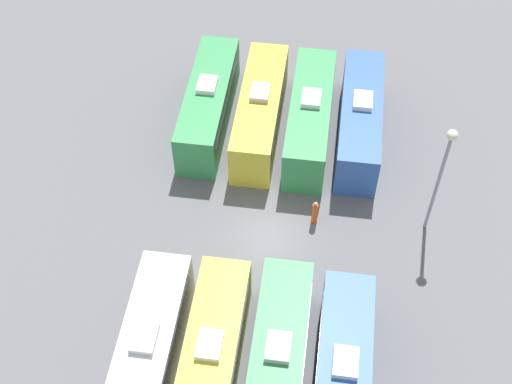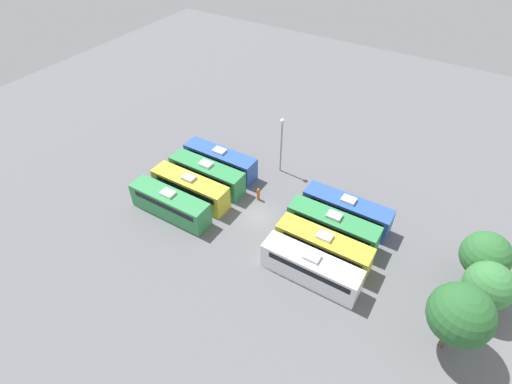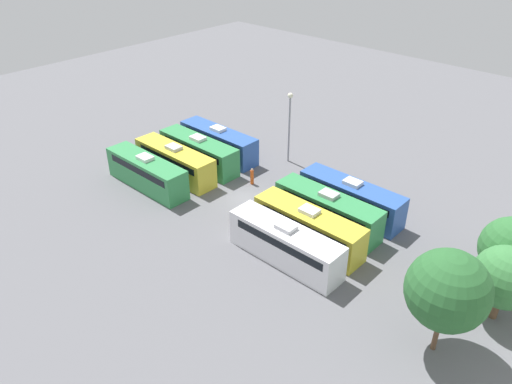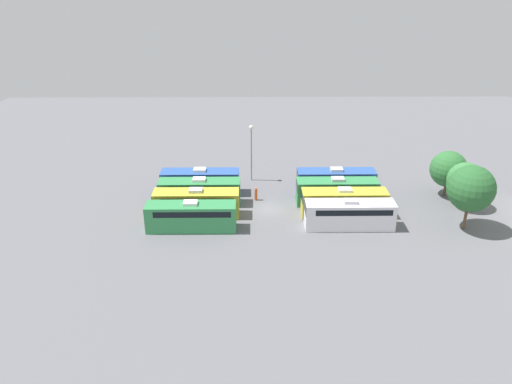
# 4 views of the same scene
# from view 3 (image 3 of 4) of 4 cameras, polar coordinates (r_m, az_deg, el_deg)

# --- Properties ---
(ground_plane) EXTENTS (115.97, 115.97, 0.00)m
(ground_plane) POSITION_cam_3_polar(r_m,az_deg,el_deg) (49.87, -1.22, -0.76)
(ground_plane) COLOR slate
(bus_0) EXTENTS (2.62, 10.32, 3.54)m
(bus_0) POSITION_cam_3_polar(r_m,az_deg,el_deg) (57.73, -4.28, 5.75)
(bus_0) COLOR #2D56A8
(bus_0) RESTS_ON ground_plane
(bus_1) EXTENTS (2.62, 10.32, 3.54)m
(bus_1) POSITION_cam_3_polar(r_m,az_deg,el_deg) (55.64, -6.55, 4.62)
(bus_1) COLOR #338C4C
(bus_1) RESTS_ON ground_plane
(bus_2) EXTENTS (2.62, 10.32, 3.54)m
(bus_2) POSITION_cam_3_polar(r_m,az_deg,el_deg) (53.88, -9.23, 3.50)
(bus_2) COLOR gold
(bus_2) RESTS_ON ground_plane
(bus_3) EXTENTS (2.62, 10.32, 3.54)m
(bus_3) POSITION_cam_3_polar(r_m,az_deg,el_deg) (52.29, -12.36, 2.27)
(bus_3) COLOR #338C4C
(bus_3) RESTS_ON ground_plane
(bus_4) EXTENTS (2.62, 10.32, 3.54)m
(bus_4) POSITION_cam_3_polar(r_m,az_deg,el_deg) (47.54, 10.83, -0.63)
(bus_4) COLOR #2D56A8
(bus_4) RESTS_ON ground_plane
(bus_5) EXTENTS (2.62, 10.32, 3.54)m
(bus_5) POSITION_cam_3_polar(r_m,az_deg,el_deg) (45.35, 8.21, -2.03)
(bus_5) COLOR #338C4C
(bus_5) RESTS_ON ground_plane
(bus_6) EXTENTS (2.62, 10.32, 3.54)m
(bus_6) POSITION_cam_3_polar(r_m,az_deg,el_deg) (42.93, 6.04, -3.95)
(bus_6) COLOR gold
(bus_6) RESTS_ON ground_plane
(bus_7) EXTENTS (2.62, 10.32, 3.54)m
(bus_7) POSITION_cam_3_polar(r_m,az_deg,el_deg) (40.82, 3.41, -5.88)
(bus_7) COLOR white
(bus_7) RESTS_ON ground_plane
(worker_person) EXTENTS (0.36, 0.36, 1.82)m
(worker_person) POSITION_cam_3_polar(r_m,az_deg,el_deg) (52.03, -0.46, 1.76)
(worker_person) COLOR #CC4C19
(worker_person) RESTS_ON ground_plane
(light_pole) EXTENTS (0.60, 0.60, 8.09)m
(light_pole) POSITION_cam_3_polar(r_m,az_deg,el_deg) (54.92, 3.87, 8.65)
(light_pole) COLOR gray
(light_pole) RESTS_ON ground_plane
(tree_0) EXTENTS (4.75, 4.75, 6.11)m
(tree_0) POSITION_cam_3_polar(r_m,az_deg,el_deg) (41.47, 27.20, -5.75)
(tree_0) COLOR brown
(tree_0) RESTS_ON ground_plane
(tree_1) EXTENTS (4.46, 4.46, 5.91)m
(tree_1) POSITION_cam_3_polar(r_m,az_deg,el_deg) (38.48, 26.60, -8.73)
(tree_1) COLOR brown
(tree_1) RESTS_ON ground_plane
(tree_2) EXTENTS (5.30, 5.30, 7.77)m
(tree_2) POSITION_cam_3_polar(r_m,az_deg,el_deg) (33.52, 21.05, -10.45)
(tree_2) COLOR brown
(tree_2) RESTS_ON ground_plane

